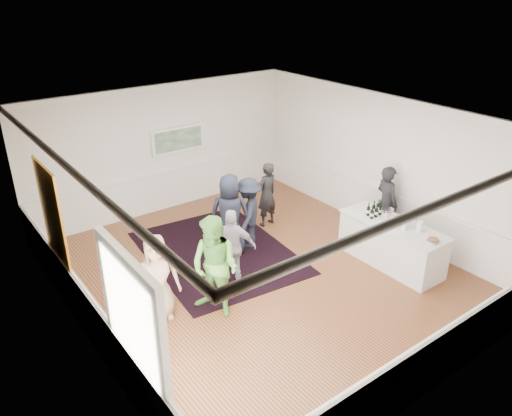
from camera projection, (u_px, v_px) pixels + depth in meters
floor at (260, 274)px, 10.15m from camera, size 8.00×8.00×0.00m
ceiling at (261, 120)px, 8.79m from camera, size 7.00×8.00×0.02m
wall_left at (77, 259)px, 7.58m from camera, size 0.02×8.00×3.20m
wall_right at (383, 164)px, 11.36m from camera, size 0.02×8.00×3.20m
wall_back at (163, 149)px, 12.38m from camera, size 7.00×0.02×3.20m
wall_front at (443, 303)px, 6.56m from camera, size 7.00×0.02×3.20m
wainscoting at (260, 252)px, 9.93m from camera, size 7.00×8.00×1.00m
mirror at (52, 216)px, 8.46m from camera, size 0.05×1.25×1.85m
doorway at (134, 332)px, 6.30m from camera, size 0.10×1.78×2.56m
landscape_painting at (178, 140)px, 12.48m from camera, size 1.44×0.06×0.66m
area_rug at (218, 252)px, 10.91m from camera, size 3.20×3.99×0.02m
serving_table at (391, 243)px, 10.34m from camera, size 0.87×2.28×0.92m
bartender at (386, 203)px, 11.17m from camera, size 0.54×0.71×1.75m
guest_tan at (157, 277)px, 8.56m from camera, size 0.89×0.70×1.60m
guest_green at (215, 267)px, 8.61m from camera, size 1.01×1.12×1.88m
guest_lilac at (232, 247)px, 9.57m from camera, size 0.96×0.84×1.55m
guest_dark_a at (248, 213)px, 10.88m from camera, size 1.17×1.13×1.61m
guest_dark_b at (267, 194)px, 11.83m from camera, size 0.61×0.44×1.58m
guest_navy at (230, 215)px, 10.58m from camera, size 1.04×0.99×1.79m
wine_bottles at (376, 208)px, 10.45m from camera, size 0.42×0.22×0.31m
juice_pitchers at (406, 223)px, 9.89m from camera, size 0.42×0.54×0.24m
ice_bucket at (387, 215)px, 10.26m from camera, size 0.26×0.26×0.25m
nut_bowl at (433, 241)px, 9.42m from camera, size 0.23×0.23×0.08m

